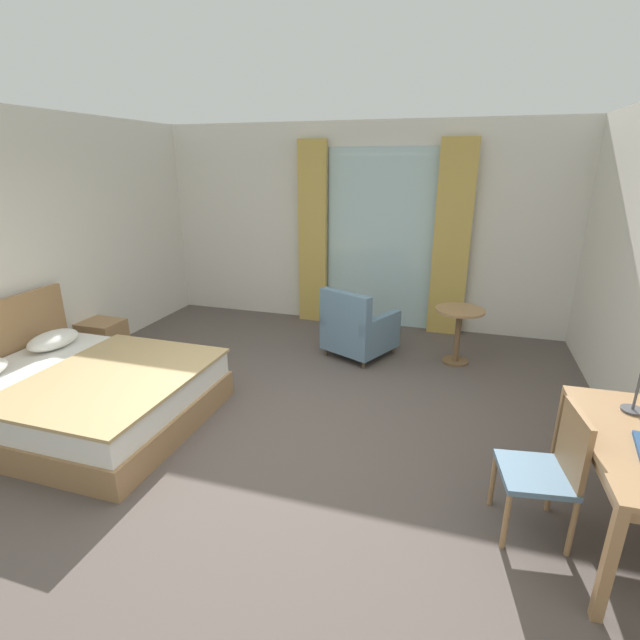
% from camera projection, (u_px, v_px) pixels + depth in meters
% --- Properties ---
extents(ground, '(6.57, 7.45, 0.10)m').
position_uv_depth(ground, '(271.00, 444.00, 4.14)').
color(ground, '#564C47').
extents(wall_back, '(6.17, 0.12, 2.89)m').
position_uv_depth(wall_back, '(359.00, 227.00, 6.80)').
color(wall_back, silver).
rests_on(wall_back, ground).
extents(balcony_glass_door, '(1.55, 0.02, 2.55)m').
position_uv_depth(balcony_glass_door, '(380.00, 240.00, 6.69)').
color(balcony_glass_door, silver).
rests_on(balcony_glass_door, ground).
extents(curtain_panel_left, '(0.42, 0.10, 2.66)m').
position_uv_depth(curtain_panel_left, '(313.00, 235.00, 6.85)').
color(curtain_panel_left, tan).
rests_on(curtain_panel_left, ground).
extents(curtain_panel_right, '(0.49, 0.10, 2.66)m').
position_uv_depth(curtain_panel_right, '(452.00, 241.00, 6.30)').
color(curtain_panel_right, tan).
rests_on(curtain_panel_right, ground).
extents(bed, '(2.20, 1.81, 1.05)m').
position_uv_depth(bed, '(80.00, 393.00, 4.38)').
color(bed, '#9E754C').
rests_on(bed, ground).
extents(nightstand, '(0.48, 0.42, 0.48)m').
position_uv_depth(nightstand, '(103.00, 339.00, 5.81)').
color(nightstand, '#9E754C').
rests_on(nightstand, ground).
extents(writing_desk, '(0.66, 1.34, 0.77)m').
position_uv_depth(writing_desk, '(640.00, 454.00, 2.80)').
color(writing_desk, '#9E754C').
rests_on(writing_desk, ground).
extents(desk_chair, '(0.49, 0.50, 0.90)m').
position_uv_depth(desk_chair, '(550.00, 466.00, 2.96)').
color(desk_chair, slate).
rests_on(desk_chair, ground).
extents(armchair_by_window, '(0.97, 0.98, 0.89)m').
position_uv_depth(armchair_by_window, '(358.00, 330.00, 5.82)').
color(armchair_by_window, slate).
rests_on(armchair_by_window, ground).
extents(round_cafe_table, '(0.58, 0.58, 0.69)m').
position_uv_depth(round_cafe_table, '(459.00, 324.00, 5.58)').
color(round_cafe_table, '#9E754C').
rests_on(round_cafe_table, ground).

